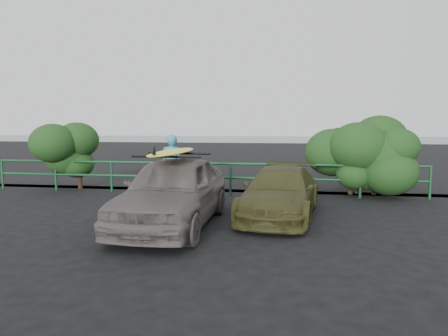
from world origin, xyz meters
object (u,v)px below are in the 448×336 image
(surfboard, at_px, (173,152))
(olive_vehicle, at_px, (280,192))
(guardrail, at_px, (200,178))
(man, at_px, (171,165))
(sedan, at_px, (173,191))

(surfboard, bearing_deg, olive_vehicle, 29.52)
(guardrail, distance_m, surfboard, 4.14)
(guardrail, distance_m, man, 1.01)
(guardrail, distance_m, sedan, 3.99)
(olive_vehicle, xyz_separation_m, surfboard, (-2.36, -1.25, 1.05))
(olive_vehicle, distance_m, man, 4.18)
(man, bearing_deg, guardrail, -179.33)
(sedan, height_order, surfboard, surfboard)
(sedan, xyz_separation_m, surfboard, (0.00, 0.00, 0.87))
(olive_vehicle, distance_m, surfboard, 2.88)
(olive_vehicle, bearing_deg, surfboard, -144.02)
(guardrail, bearing_deg, sedan, -86.64)
(sedan, distance_m, olive_vehicle, 2.68)
(guardrail, xyz_separation_m, olive_vehicle, (2.60, -2.72, 0.07))
(guardrail, bearing_deg, man, -156.51)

